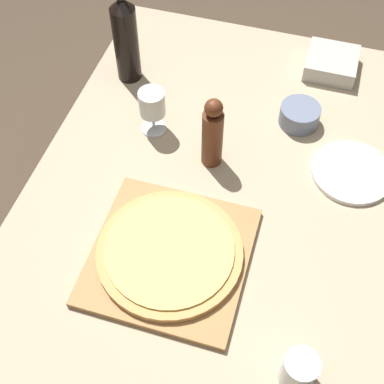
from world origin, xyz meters
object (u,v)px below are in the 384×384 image
object	(u,v)px
wine_bottle	(126,38)
wine_glass	(152,105)
pepper_mill	(212,134)
small_bowl	(299,115)
pizza	(170,252)

from	to	relation	value
wine_bottle	wine_glass	distance (m)	0.24
wine_bottle	pepper_mill	world-z (taller)	wine_bottle
small_bowl	pepper_mill	bearing A→B (deg)	-134.41
pizza	wine_glass	bearing A→B (deg)	114.12
wine_glass	small_bowl	world-z (taller)	wine_glass
small_bowl	wine_glass	bearing A→B (deg)	-160.01
pepper_mill	small_bowl	size ratio (longest dim) A/B	1.95
pizza	wine_glass	world-z (taller)	wine_glass
pizza	wine_bottle	size ratio (longest dim) A/B	1.03
pepper_mill	small_bowl	world-z (taller)	pepper_mill
pizza	small_bowl	distance (m)	0.57
pizza	wine_glass	size ratio (longest dim) A/B	2.51
wine_bottle	pepper_mill	size ratio (longest dim) A/B	1.51
pepper_mill	small_bowl	xyz separation A→B (m)	(0.20, 0.21, -0.08)
wine_bottle	small_bowl	bearing A→B (deg)	-5.16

